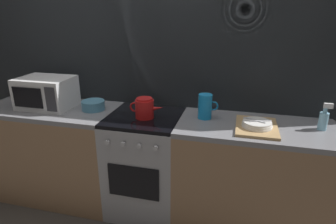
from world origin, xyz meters
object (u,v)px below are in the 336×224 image
object	(u,v)px
pitcher	(205,106)
spray_bottle	(324,119)
mixing_bowl	(93,105)
kettle	(145,108)
dish_pile	(257,126)
microwave	(46,93)
stove_unit	(146,163)

from	to	relation	value
pitcher	spray_bottle	bearing A→B (deg)	-1.49
mixing_bowl	spray_bottle	bearing A→B (deg)	0.31
mixing_bowl	kettle	bearing A→B (deg)	-8.49
mixing_bowl	dish_pile	bearing A→B (deg)	-3.64
microwave	spray_bottle	bearing A→B (deg)	1.22
microwave	mixing_bowl	distance (m)	0.44
kettle	dish_pile	distance (m)	0.88
stove_unit	kettle	distance (m)	0.53
mixing_bowl	dish_pile	xyz separation A→B (m)	(1.37, -0.09, -0.02)
kettle	mixing_bowl	world-z (taller)	kettle
kettle	spray_bottle	xyz separation A→B (m)	(1.34, 0.08, -0.00)
microwave	mixing_bowl	xyz separation A→B (m)	(0.43, 0.04, -0.10)
kettle	dish_pile	xyz separation A→B (m)	(0.87, -0.01, -0.06)
kettle	microwave	bearing A→B (deg)	177.75
dish_pile	spray_bottle	size ratio (longest dim) A/B	1.97
dish_pile	mixing_bowl	bearing A→B (deg)	176.36
dish_pile	stove_unit	bearing A→B (deg)	176.70
microwave	stove_unit	bearing A→B (deg)	0.14
stove_unit	microwave	size ratio (longest dim) A/B	1.96
kettle	pitcher	xyz separation A→B (m)	(0.47, 0.11, 0.02)
kettle	mixing_bowl	bearing A→B (deg)	171.51
pitcher	spray_bottle	xyz separation A→B (m)	(0.86, -0.02, -0.02)
spray_bottle	mixing_bowl	bearing A→B (deg)	-179.69
microwave	kettle	distance (m)	0.93
pitcher	stove_unit	bearing A→B (deg)	-172.12
microwave	dish_pile	world-z (taller)	microwave
kettle	pitcher	size ratio (longest dim) A/B	1.42
stove_unit	dish_pile	bearing A→B (deg)	-3.30
kettle	pitcher	world-z (taller)	pitcher
microwave	pitcher	world-z (taller)	microwave
pitcher	mixing_bowl	bearing A→B (deg)	-178.10
kettle	mixing_bowl	size ratio (longest dim) A/B	1.42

